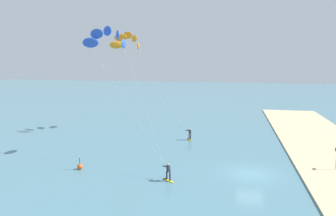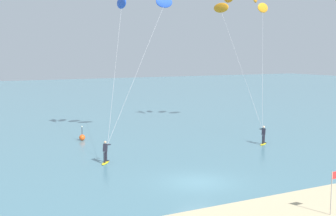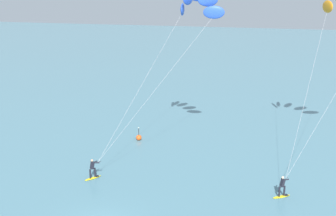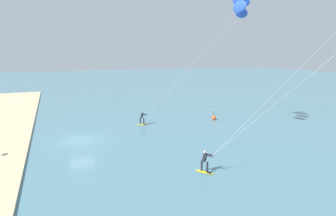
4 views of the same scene
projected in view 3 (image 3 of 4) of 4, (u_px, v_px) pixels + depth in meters
kitesurfer_nearshore at (194, 9)px, 40.25m from camera, size 10.17×11.44×14.83m
marker_buoy at (139, 137)px, 46.25m from camera, size 0.56×0.56×1.38m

